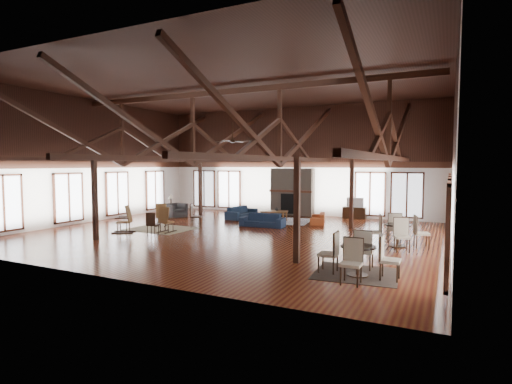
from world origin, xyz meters
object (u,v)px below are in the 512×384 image
at_px(coffee_table, 274,212).
at_px(armchair, 175,210).
at_px(sofa_navy_front, 263,220).
at_px(sofa_orange, 318,218).
at_px(sofa_navy_left, 242,212).
at_px(tv_console, 354,213).
at_px(cafe_table_near, 358,255).
at_px(cafe_table_far, 398,231).

bearing_deg(coffee_table, armchair, 171.99).
relative_size(sofa_navy_front, armchair, 1.84).
xyz_separation_m(sofa_orange, coffee_table, (-2.16, -0.26, 0.21)).
relative_size(sofa_navy_left, tv_console, 1.75).
bearing_deg(coffee_table, cafe_table_near, -71.76).
distance_m(coffee_table, cafe_table_far, 7.37).
xyz_separation_m(sofa_navy_left, cafe_table_near, (7.79, -8.35, 0.24)).
relative_size(coffee_table, cafe_table_far, 0.70).
xyz_separation_m(armchair, cafe_table_near, (11.26, -7.20, 0.18)).
distance_m(sofa_navy_left, coffee_table, 2.02).
height_order(sofa_orange, armchair, armchair).
relative_size(armchair, tv_console, 0.92).
bearing_deg(tv_console, sofa_orange, -116.22).
bearing_deg(coffee_table, sofa_navy_front, -100.74).
relative_size(coffee_table, cafe_table_near, 0.72).
bearing_deg(cafe_table_far, coffee_table, 148.37).
distance_m(sofa_navy_front, sofa_orange, 2.88).
distance_m(coffee_table, cafe_table_near, 9.96).
bearing_deg(coffee_table, tv_console, 21.75).
bearing_deg(cafe_table_far, sofa_orange, 134.96).
bearing_deg(tv_console, cafe_table_near, -77.43).
distance_m(sofa_orange, coffee_table, 2.18).
bearing_deg(armchair, sofa_navy_front, -84.66).
height_order(sofa_navy_front, sofa_navy_left, sofa_navy_left).
distance_m(armchair, cafe_table_near, 13.36).
xyz_separation_m(sofa_navy_left, tv_console, (5.38, 2.50, -0.01)).
relative_size(cafe_table_far, tv_console, 1.79).
xyz_separation_m(sofa_navy_front, armchair, (-5.68, 0.97, 0.06)).
height_order(armchair, cafe_table_far, cafe_table_far).
distance_m(sofa_navy_front, cafe_table_far, 6.39).
bearing_deg(armchair, cafe_table_far, -89.16).
xyz_separation_m(sofa_navy_front, cafe_table_near, (5.58, -6.23, 0.24)).
bearing_deg(armchair, cafe_table_near, -107.57).
relative_size(armchair, cafe_table_near, 0.53).
height_order(sofa_navy_left, cafe_table_near, cafe_table_near).
bearing_deg(cafe_table_far, cafe_table_near, -96.44).
xyz_separation_m(cafe_table_near, cafe_table_far, (0.48, 4.23, 0.00)).
height_order(coffee_table, cafe_table_far, cafe_table_far).
xyz_separation_m(sofa_orange, cafe_table_far, (4.12, -4.13, 0.30)).
bearing_deg(cafe_table_near, cafe_table_far, 83.56).
xyz_separation_m(coffee_table, armchair, (-5.46, -0.90, -0.10)).
relative_size(sofa_navy_front, coffee_table, 1.37).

